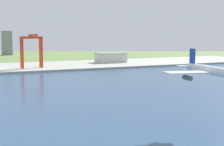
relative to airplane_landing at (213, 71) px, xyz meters
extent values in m
plane|color=olive|center=(-13.38, 160.74, -26.86)|extent=(2400.00, 2400.00, 0.00)
cube|color=#2D4C70|center=(-13.38, 100.74, -26.78)|extent=(840.00, 360.00, 0.15)
cube|color=#A3A79B|center=(-13.38, 350.74, -25.61)|extent=(840.00, 140.00, 2.50)
cylinder|color=silver|center=(-0.01, -0.02, 0.13)|extent=(12.19, 39.13, 3.77)
cube|color=silver|center=(0.42, 1.89, -0.43)|extent=(40.90, 17.10, 0.50)
cube|color=#193899|center=(3.82, 17.22, 4.28)|extent=(1.51, 4.71, 9.06)
cube|color=silver|center=(3.82, 17.22, 0.89)|extent=(14.99, 7.34, 0.36)
cylinder|color=#4C4F54|center=(-10.76, 3.17, -2.51)|extent=(3.22, 5.81, 2.08)
cube|color=red|center=(-6.10, 316.19, -5.99)|extent=(2.20, 2.20, 36.73)
cube|color=red|center=(18.13, 316.19, -5.99)|extent=(2.20, 2.20, 36.73)
cube|color=red|center=(-6.10, 324.19, -5.99)|extent=(2.20, 2.20, 36.73)
cube|color=red|center=(18.13, 324.19, -5.99)|extent=(2.20, 2.20, 36.73)
cube|color=red|center=(6.02, 320.19, 13.77)|extent=(26.64, 10.00, 2.80)
cube|color=red|center=(6.02, 311.31, 16.57)|extent=(2.60, 35.53, 2.60)
cube|color=silver|center=(137.98, 357.42, -17.73)|extent=(42.47, 29.10, 13.25)
cube|color=gray|center=(137.98, 357.42, -10.51)|extent=(43.32, 29.68, 1.20)
cube|color=gray|center=(46.79, 704.70, 1.16)|extent=(21.94, 16.47, 56.03)
camera|label=1|loc=(-101.46, -103.59, 13.89)|focal=54.17mm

